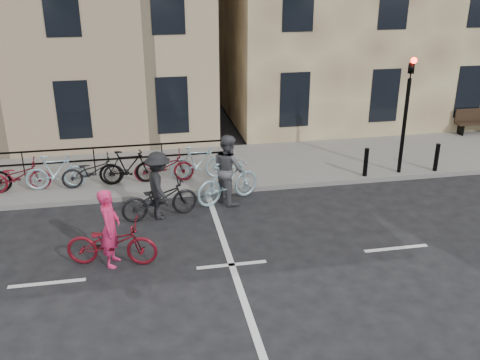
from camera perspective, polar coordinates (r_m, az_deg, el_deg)
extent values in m
plane|color=black|center=(12.24, -0.90, -9.05)|extent=(120.00, 120.00, 0.00)
cube|color=slate|center=(17.62, -17.34, 0.24)|extent=(46.00, 4.00, 0.15)
cylinder|color=black|center=(17.35, 17.09, 5.45)|extent=(0.12, 0.12, 3.00)
imported|color=black|center=(16.93, 17.84, 11.78)|extent=(0.15, 0.18, 0.90)
sphere|color=#FF0C05|center=(16.81, 18.07, 12.03)|extent=(0.18, 0.18, 0.18)
cylinder|color=black|center=(17.07, 13.27, 1.86)|extent=(0.14, 0.14, 0.90)
cylinder|color=black|center=(18.16, 20.23, 2.29)|extent=(0.14, 0.14, 0.90)
cube|color=black|center=(22.53, 22.47, 4.99)|extent=(0.06, 0.38, 0.40)
cube|color=black|center=(22.80, 23.83, 5.58)|extent=(1.60, 0.40, 0.06)
cube|color=black|center=(22.87, 23.69, 6.40)|extent=(1.60, 0.06, 0.50)
cube|color=black|center=(17.32, -17.00, 1.85)|extent=(9.35, 0.04, 0.95)
imported|color=maroon|center=(16.75, -22.60, 0.39)|extent=(1.80, 0.63, 0.95)
imported|color=#9CBECD|center=(16.53, -19.08, 0.82)|extent=(1.75, 0.49, 1.05)
imported|color=black|center=(16.42, -15.45, 0.92)|extent=(1.80, 0.63, 0.95)
imported|color=black|center=(16.34, -11.81, 1.35)|extent=(1.75, 0.49, 1.05)
imported|color=maroon|center=(16.36, -8.13, 1.44)|extent=(1.80, 0.63, 0.95)
imported|color=#9CBECD|center=(16.42, -4.48, 1.87)|extent=(1.75, 0.49, 1.05)
imported|color=maroon|center=(12.36, -13.53, -6.53)|extent=(2.15, 1.12, 1.07)
imported|color=#E42861|center=(12.19, -13.69, -4.99)|extent=(0.56, 0.74, 1.82)
imported|color=#9CBECD|center=(15.11, -1.28, -0.14)|extent=(2.11, 1.38, 1.23)
imported|color=#4F4F53|center=(14.97, -1.30, 1.19)|extent=(1.09, 1.19, 1.99)
imported|color=black|center=(14.34, -8.58, -1.98)|extent=(2.17, 1.16, 1.09)
imported|color=black|center=(14.19, -8.66, -0.59)|extent=(0.93, 1.31, 1.84)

